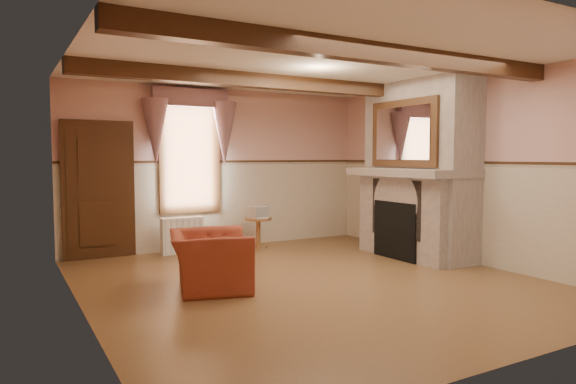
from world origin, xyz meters
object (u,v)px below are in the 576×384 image
radiator (182,235)px  oil_lamp (394,159)px  side_table (258,233)px  bowl (416,166)px  mantel_clock (384,162)px  armchair (210,260)px

radiator → oil_lamp: 3.74m
side_table → bowl: 2.90m
side_table → radiator: radiator is taller
side_table → radiator: bearing=167.1°
radiator → mantel_clock: size_ratio=2.92×
mantel_clock → side_table: bearing=147.8°
armchair → mantel_clock: bearing=-59.0°
radiator → mantel_clock: mantel_clock is taller
radiator → mantel_clock: bearing=-25.8°
armchair → side_table: armchair is taller
bowl → oil_lamp: oil_lamp is taller
bowl → oil_lamp: 0.52m
armchair → oil_lamp: size_ratio=3.83×
armchair → radiator: (0.42, 2.40, -0.05)m
radiator → oil_lamp: oil_lamp is taller
side_table → oil_lamp: (1.82, -1.41, 1.29)m
armchair → mantel_clock: size_ratio=4.47×
side_table → mantel_clock: bearing=-32.2°
mantel_clock → bowl: bearing=-90.0°
bowl → radiator: bearing=144.3°
mantel_clock → radiator: bearing=155.0°
radiator → bowl: bowl is taller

